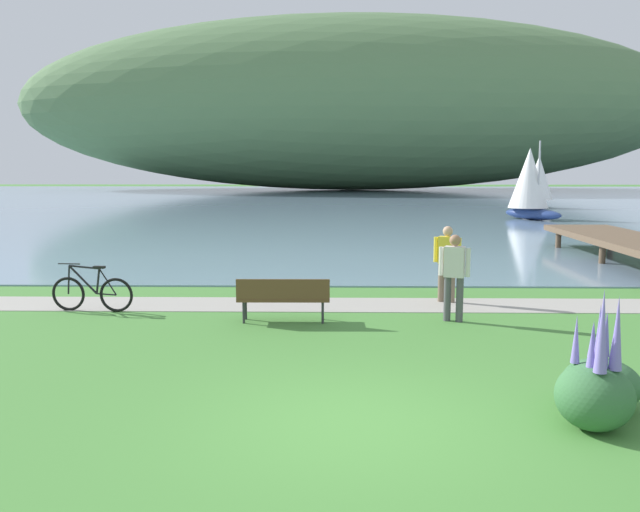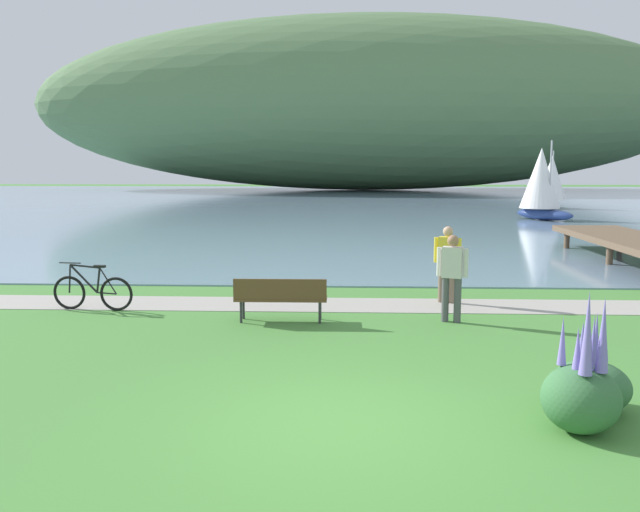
% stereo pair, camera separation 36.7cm
% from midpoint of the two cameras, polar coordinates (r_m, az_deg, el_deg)
% --- Properties ---
extents(ground_plane, '(200.00, 200.00, 0.00)m').
position_cam_midpoint_polar(ground_plane, '(8.04, 1.82, -14.36)').
color(ground_plane, '#478438').
extents(bay_water, '(180.00, 80.00, 0.04)m').
position_cam_midpoint_polar(bay_water, '(56.41, 1.19, 4.73)').
color(bay_water, '#7A99B2').
rests_on(bay_water, ground).
extents(distant_hillside, '(81.83, 28.00, 20.91)m').
position_cam_midpoint_polar(distant_hillside, '(83.22, 2.64, 12.93)').
color(distant_hillside, '#567A4C').
rests_on(distant_hillside, bay_water).
extents(shoreline_path, '(60.00, 1.50, 0.01)m').
position_cam_midpoint_polar(shoreline_path, '(14.53, 1.48, -4.23)').
color(shoreline_path, '#A39E93').
rests_on(shoreline_path, ground).
extents(park_bench_near_camera, '(1.81, 0.50, 0.88)m').
position_cam_midpoint_polar(park_bench_near_camera, '(12.87, -4.00, -3.47)').
color(park_bench_near_camera, brown).
rests_on(park_bench_near_camera, ground).
extents(bicycle_leaning_near_bench, '(1.77, 0.22, 1.01)m').
position_cam_midpoint_polar(bicycle_leaning_near_bench, '(14.69, -19.75, -2.99)').
color(bicycle_leaning_near_bench, black).
rests_on(bicycle_leaning_near_bench, ground).
extents(person_at_shoreline, '(0.57, 0.34, 1.71)m').
position_cam_midpoint_polar(person_at_shoreline, '(14.89, 10.21, -0.26)').
color(person_at_shoreline, '#72604C').
rests_on(person_at_shoreline, ground).
extents(person_on_the_grass, '(0.58, 0.34, 1.71)m').
position_cam_midpoint_polar(person_on_the_grass, '(13.08, 10.71, -1.37)').
color(person_on_the_grass, '#4C4C51').
rests_on(person_on_the_grass, ground).
extents(echium_bush_closest_to_camera, '(0.89, 0.89, 1.70)m').
position_cam_midpoint_polar(echium_bush_closest_to_camera, '(8.30, 21.45, -10.78)').
color(echium_bush_closest_to_camera, '#386B3D').
rests_on(echium_bush_closest_to_camera, ground).
extents(echium_bush_mid_cluster, '(0.96, 0.96, 1.29)m').
position_cam_midpoint_polar(echium_bush_mid_cluster, '(9.07, 22.03, -10.05)').
color(echium_bush_mid_cluster, '#386B3D').
rests_on(echium_bush_mid_cluster, ground).
extents(sailboat_nearest_to_shore, '(3.23, 3.63, 4.35)m').
position_cam_midpoint_polar(sailboat_nearest_to_shore, '(38.84, 17.37, 6.05)').
color(sailboat_nearest_to_shore, navy).
rests_on(sailboat_nearest_to_shore, bay_water).
extents(sailboat_mid_bay, '(2.65, 3.55, 4.04)m').
position_cam_midpoint_polar(sailboat_mid_bay, '(49.33, 18.11, 6.15)').
color(sailboat_mid_bay, navy).
rests_on(sailboat_mid_bay, bay_water).
extents(pier_dock, '(2.40, 10.00, 0.80)m').
position_cam_midpoint_polar(pier_dock, '(22.40, 25.07, 1.06)').
color(pier_dock, brown).
rests_on(pier_dock, ground).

